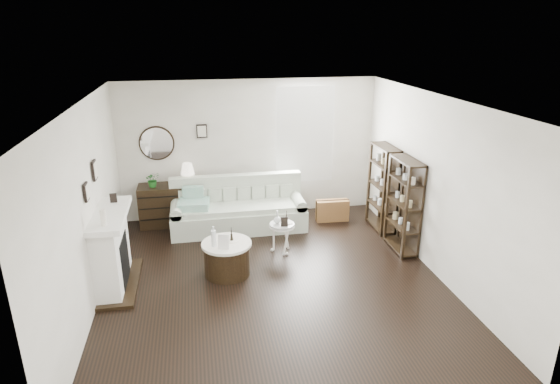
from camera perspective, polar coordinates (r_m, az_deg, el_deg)
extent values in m
plane|color=black|center=(7.21, -0.83, -10.70)|extent=(5.50, 5.50, 0.00)
plane|color=white|center=(6.29, -0.95, 11.04)|extent=(5.50, 5.50, 0.00)
plane|color=beige|center=(9.23, -3.77, 5.24)|extent=(5.00, 0.00, 5.00)
plane|color=beige|center=(4.22, 5.60, -13.40)|extent=(5.00, 0.00, 5.00)
plane|color=beige|center=(6.71, -22.45, -1.88)|extent=(0.00, 5.50, 5.50)
plane|color=beige|center=(7.44, 18.46, 0.67)|extent=(0.00, 5.50, 5.50)
cube|color=white|center=(9.34, 2.97, 7.01)|extent=(1.00, 0.02, 1.80)
cube|color=white|center=(9.28, 3.06, 6.93)|extent=(1.15, 0.02, 1.90)
cylinder|color=silver|center=(9.12, -14.80, 5.75)|extent=(0.60, 0.03, 0.60)
cube|color=black|center=(9.05, -9.51, 7.33)|extent=(0.20, 0.03, 0.26)
cube|color=white|center=(7.25, -19.87, -6.84)|extent=(0.34, 1.20, 1.10)
cube|color=black|center=(7.31, -19.50, -7.89)|extent=(0.30, 0.65, 0.70)
cube|color=white|center=(7.02, -20.00, -2.65)|extent=(0.44, 1.35, 0.08)
cube|color=black|center=(7.48, -18.79, -10.43)|extent=(0.50, 1.40, 0.05)
cylinder|color=white|center=(6.55, -20.72, -2.90)|extent=(0.08, 0.08, 0.22)
cube|color=black|center=(7.35, -19.65, -0.69)|extent=(0.10, 0.03, 0.14)
cube|color=black|center=(6.57, -22.55, 0.00)|extent=(0.03, 0.18, 0.24)
cube|color=black|center=(7.15, -21.68, 2.48)|extent=(0.03, 0.22, 0.28)
cube|color=black|center=(8.86, 12.43, 0.46)|extent=(0.30, 0.80, 1.60)
cylinder|color=#C3B586|center=(8.73, 12.79, -1.81)|extent=(0.08, 0.08, 0.11)
cylinder|color=#C3B586|center=(8.94, 12.18, -1.24)|extent=(0.08, 0.08, 0.11)
cylinder|color=#C3B586|center=(9.16, 11.59, -0.69)|extent=(0.08, 0.08, 0.11)
cylinder|color=#C3B586|center=(8.59, 12.99, 0.67)|extent=(0.08, 0.08, 0.11)
cylinder|color=#C3B586|center=(8.81, 12.36, 1.19)|extent=(0.08, 0.08, 0.11)
cylinder|color=#C3B586|center=(9.03, 11.77, 1.69)|extent=(0.08, 0.08, 0.11)
cylinder|color=#C3B586|center=(8.47, 13.20, 3.23)|extent=(0.08, 0.08, 0.11)
cylinder|color=#C3B586|center=(8.69, 12.55, 3.69)|extent=(0.08, 0.08, 0.11)
cylinder|color=#C3B586|center=(8.92, 11.94, 4.13)|extent=(0.08, 0.08, 0.11)
cube|color=black|center=(8.09, 14.84, -1.60)|extent=(0.30, 0.80, 1.60)
cylinder|color=#C3B586|center=(7.98, 15.28, -4.13)|extent=(0.08, 0.08, 0.11)
cylinder|color=#C3B586|center=(8.18, 14.54, -3.44)|extent=(0.08, 0.08, 0.11)
cylinder|color=#C3B586|center=(8.39, 13.84, -2.79)|extent=(0.08, 0.08, 0.11)
cylinder|color=#C3B586|center=(7.83, 15.54, -1.44)|extent=(0.08, 0.08, 0.11)
cylinder|color=#C3B586|center=(8.04, 14.78, -0.82)|extent=(0.08, 0.08, 0.11)
cylinder|color=#C3B586|center=(8.25, 14.06, -0.22)|extent=(0.08, 0.08, 0.11)
cylinder|color=#C3B586|center=(7.70, 15.81, 1.34)|extent=(0.08, 0.08, 0.11)
cylinder|color=#C3B586|center=(7.91, 15.03, 1.90)|extent=(0.08, 0.08, 0.11)
cylinder|color=#C3B586|center=(8.13, 14.30, 2.43)|extent=(0.08, 0.08, 0.11)
cube|color=beige|center=(8.86, -5.06, -3.27)|extent=(2.49, 0.86, 0.40)
cube|color=beige|center=(8.74, -5.09, -1.84)|extent=(2.16, 0.69, 0.10)
cube|color=beige|center=(9.03, -5.34, -0.21)|extent=(2.49, 0.19, 0.77)
cube|color=beige|center=(8.82, -12.41, -3.45)|extent=(0.21, 0.82, 0.50)
cube|color=beige|center=(9.00, 2.12, -2.49)|extent=(0.21, 0.82, 0.50)
cube|color=#2A9B66|center=(8.65, -10.48, -1.50)|extent=(0.60, 0.51, 0.14)
cube|color=brown|center=(9.25, 6.39, -2.24)|extent=(0.64, 0.24, 0.42)
cube|color=black|center=(9.21, -13.10, -1.51)|extent=(1.19, 0.50, 0.79)
cube|color=black|center=(9.03, -13.07, -3.15)|extent=(1.14, 0.01, 0.02)
cube|color=black|center=(8.95, -13.17, -1.86)|extent=(1.14, 0.01, 0.02)
cube|color=black|center=(8.88, -13.28, -0.55)|extent=(1.14, 0.01, 0.01)
imported|color=#1B601D|center=(9.01, -15.26, 1.48)|extent=(0.31, 0.29, 0.29)
cylinder|color=black|center=(7.31, -6.46, -8.18)|extent=(0.70, 0.70, 0.49)
cylinder|color=white|center=(7.19, -6.54, -6.31)|extent=(0.76, 0.76, 0.04)
cylinder|color=silver|center=(7.83, 0.24, -3.97)|extent=(0.42, 0.42, 0.03)
cylinder|color=white|center=(7.85, 0.24, -4.22)|extent=(0.43, 0.43, 0.02)
cylinder|color=white|center=(7.94, 0.24, -5.69)|extent=(0.03, 0.03, 0.48)
cylinder|color=silver|center=(7.03, -8.10, -5.38)|extent=(0.07, 0.07, 0.32)
cube|color=silver|center=(6.96, -6.90, -6.05)|extent=(0.17, 0.10, 0.22)
cube|color=black|center=(7.70, 0.53, -3.66)|extent=(0.12, 0.06, 0.16)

